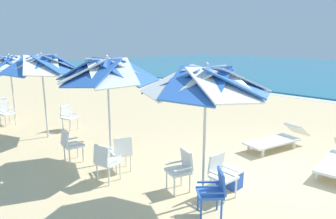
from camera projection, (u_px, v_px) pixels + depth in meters
name	position (u px, v px, depth m)	size (l,w,h in m)	color
ground_plane	(281.00, 174.00, 6.99)	(80.00, 80.00, 0.00)	beige
beach_umbrella_0	(206.00, 82.00, 5.25)	(2.33, 2.33, 2.68)	silver
plastic_chair_0	(214.00, 190.00, 5.23)	(0.63, 0.63, 0.87)	blue
plastic_chair_1	(181.00, 168.00, 6.14)	(0.55, 0.58, 0.87)	white
plastic_chair_2	(221.00, 173.00, 5.91)	(0.50, 0.47, 0.87)	white
beach_umbrella_1	(107.00, 71.00, 7.14)	(2.50, 2.50, 2.72)	silver
plastic_chair_3	(70.00, 144.00, 7.59)	(0.48, 0.51, 0.87)	white
plastic_chair_4	(122.00, 152.00, 7.05)	(0.58, 0.56, 0.87)	white
plastic_chair_5	(106.00, 161.00, 6.52)	(0.52, 0.54, 0.87)	white
beach_umbrella_2	(41.00, 65.00, 9.17)	(2.48, 2.48, 2.69)	silver
plastic_chair_6	(68.00, 116.00, 10.40)	(0.56, 0.54, 0.87)	white
beach_umbrella_3	(9.00, 63.00, 11.48)	(2.03, 2.03, 2.57)	silver
plastic_chair_7	(6.00, 112.00, 10.97)	(0.55, 0.53, 0.87)	white
sun_lounger_1	(277.00, 139.00, 8.60)	(1.13, 2.23, 0.62)	white
cooler_box	(230.00, 177.00, 6.38)	(0.50, 0.34, 0.40)	blue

